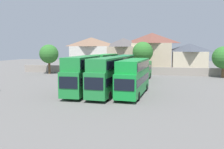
{
  "coord_description": "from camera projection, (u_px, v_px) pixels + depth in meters",
  "views": [
    {
      "loc": [
        7.44,
        -30.13,
        6.16
      ],
      "look_at": [
        0.0,
        3.0,
        2.33
      ],
      "focal_mm": 37.76,
      "sensor_mm": 36.0,
      "label": 1
    }
  ],
  "objects": [
    {
      "name": "bus_5",
      "position": [
        124.0,
        66.0,
        45.41
      ],
      "size": [
        2.6,
        10.69,
        4.77
      ],
      "rotation": [
        0.0,
        0.0,
        -1.58
      ],
      "color": "#147D41",
      "rests_on": "ground"
    },
    {
      "name": "bus_2",
      "position": [
        108.0,
        74.0,
        30.88
      ],
      "size": [
        3.16,
        10.73,
        4.92
      ],
      "rotation": [
        0.0,
        0.0,
        -1.63
      ],
      "color": "#207B38",
      "rests_on": "ground"
    },
    {
      "name": "house_terrace_right",
      "position": [
        152.0,
        52.0,
        63.28
      ],
      "size": [
        10.76,
        6.67,
        10.18
      ],
      "color": "#C6B293",
      "rests_on": "ground"
    },
    {
      "name": "bus_6",
      "position": [
        141.0,
        70.0,
        44.49
      ],
      "size": [
        3.25,
        11.47,
        3.5
      ],
      "rotation": [
        0.0,
        0.0,
        -1.64
      ],
      "color": "#148C32",
      "rests_on": "ground"
    },
    {
      "name": "tree_right_of_lot",
      "position": [
        49.0,
        54.0,
        56.03
      ],
      "size": [
        4.48,
        4.48,
        6.99
      ],
      "color": "brown",
      "rests_on": "ground"
    },
    {
      "name": "tree_behind_wall",
      "position": [
        143.0,
        52.0,
        56.58
      ],
      "size": [
        4.96,
        4.96,
        7.66
      ],
      "color": "brown",
      "rests_on": "ground"
    },
    {
      "name": "tree_left_of_lot",
      "position": [
        224.0,
        58.0,
        48.6
      ],
      "size": [
        4.64,
        4.64,
        6.52
      ],
      "color": "brown",
      "rests_on": "ground"
    },
    {
      "name": "depot_boundary_wall",
      "position": [
        132.0,
        71.0,
        55.11
      ],
      "size": [
        56.0,
        0.5,
        1.8
      ],
      "primitive_type": "cube",
      "color": "gray",
      "rests_on": "ground"
    },
    {
      "name": "house_terrace_left",
      "position": [
        91.0,
        53.0,
        66.43
      ],
      "size": [
        11.37,
        6.54,
        9.12
      ],
      "color": "silver",
      "rests_on": "ground"
    },
    {
      "name": "house_terrace_far_right",
      "position": [
        189.0,
        57.0,
        61.65
      ],
      "size": [
        8.92,
        7.62,
        7.35
      ],
      "color": "beige",
      "rests_on": "ground"
    },
    {
      "name": "house_terrace_centre",
      "position": [
        123.0,
        54.0,
        64.43
      ],
      "size": [
        8.04,
        7.33,
        8.88
      ],
      "color": "tan",
      "rests_on": "ground"
    },
    {
      "name": "bus_1",
      "position": [
        83.0,
        73.0,
        31.72
      ],
      "size": [
        2.87,
        10.51,
        5.03
      ],
      "rotation": [
        0.0,
        0.0,
        -1.54
      ],
      "color": "#1D7E35",
      "rests_on": "ground"
    },
    {
      "name": "bus_4",
      "position": [
        105.0,
        65.0,
        46.18
      ],
      "size": [
        3.17,
        11.39,
        4.93
      ],
      "rotation": [
        0.0,
        0.0,
        -1.63
      ],
      "color": "#1A8E31",
      "rests_on": "ground"
    },
    {
      "name": "ground",
      "position": [
        128.0,
        78.0,
        48.97
      ],
      "size": [
        140.0,
        140.0,
        0.0
      ],
      "primitive_type": "plane",
      "color": "#605E5B"
    },
    {
      "name": "bus_3",
      "position": [
        134.0,
        75.0,
        30.85
      ],
      "size": [
        3.25,
        11.01,
        4.66
      ],
      "rotation": [
        0.0,
        0.0,
        -1.63
      ],
      "color": "#148D34",
      "rests_on": "ground"
    }
  ]
}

